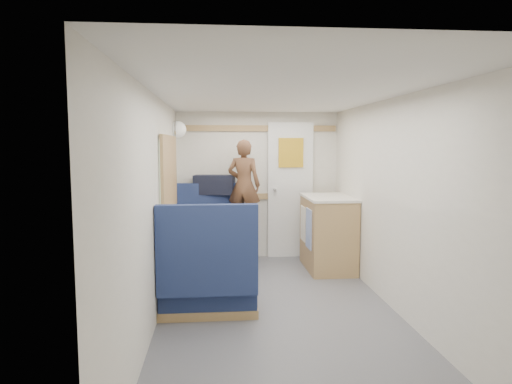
{
  "coord_description": "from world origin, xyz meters",
  "views": [
    {
      "loc": [
        -0.57,
        -3.98,
        1.57
      ],
      "look_at": [
        -0.14,
        0.9,
        1.05
      ],
      "focal_mm": 32.0,
      "sensor_mm": 36.0,
      "label": 1
    }
  ],
  "objects": [
    {
      "name": "wine_glass",
      "position": [
        -0.71,
        1.08,
        0.84
      ],
      "size": [
        0.08,
        0.08,
        0.17
      ],
      "color": "white",
      "rests_on": "dinette_table"
    },
    {
      "name": "bench_far",
      "position": [
        -0.65,
        1.86,
        0.3
      ],
      "size": [
        0.9,
        0.59,
        1.05
      ],
      "color": "#172049",
      "rests_on": "floor"
    },
    {
      "name": "tray",
      "position": [
        -0.54,
        0.74,
        0.73
      ],
      "size": [
        0.35,
        0.4,
        0.02
      ],
      "primitive_type": "cube",
      "rotation": [
        0.0,
        0.0,
        -0.39
      ],
      "color": "white",
      "rests_on": "dinette_table"
    },
    {
      "name": "oak_trim_low",
      "position": [
        0.0,
        2.23,
        0.85
      ],
      "size": [
        2.15,
        0.02,
        0.08
      ],
      "primitive_type": "cube",
      "color": "olive",
      "rests_on": "wall_back"
    },
    {
      "name": "tumbler_left",
      "position": [
        -0.88,
        0.75,
        0.78
      ],
      "size": [
        0.08,
        0.08,
        0.12
      ],
      "primitive_type": "cylinder",
      "color": "white",
      "rests_on": "dinette_table"
    },
    {
      "name": "bench_near",
      "position": [
        -0.65,
        0.14,
        0.3
      ],
      "size": [
        0.9,
        0.59,
        1.05
      ],
      "color": "#172049",
      "rests_on": "floor"
    },
    {
      "name": "galley_counter",
      "position": [
        0.82,
        1.55,
        0.47
      ],
      "size": [
        0.57,
        0.92,
        0.92
      ],
      "color": "olive",
      "rests_on": "floor"
    },
    {
      "name": "wall_back",
      "position": [
        0.0,
        2.25,
        1.0
      ],
      "size": [
        2.2,
        0.02,
        2.0
      ],
      "primitive_type": "cube",
      "color": "silver",
      "rests_on": "floor"
    },
    {
      "name": "dome_light",
      "position": [
        -1.04,
        1.85,
        1.75
      ],
      "size": [
        0.2,
        0.2,
        0.2
      ],
      "primitive_type": "sphere",
      "color": "white",
      "rests_on": "wall_left"
    },
    {
      "name": "bread_loaf",
      "position": [
        -0.5,
        1.36,
        0.77
      ],
      "size": [
        0.17,
        0.27,
        0.1
      ],
      "primitive_type": "cube",
      "rotation": [
        0.0,
        0.0,
        -0.12
      ],
      "color": "brown",
      "rests_on": "dinette_table"
    },
    {
      "name": "oak_trim_high",
      "position": [
        0.0,
        2.23,
        1.78
      ],
      "size": [
        2.15,
        0.02,
        0.08
      ],
      "primitive_type": "cube",
      "color": "olive",
      "rests_on": "wall_back"
    },
    {
      "name": "side_window",
      "position": [
        -1.08,
        1.0,
        1.25
      ],
      "size": [
        0.04,
        1.3,
        0.72
      ],
      "primitive_type": "cube",
      "color": "#A4B095",
      "rests_on": "wall_left"
    },
    {
      "name": "ledge",
      "position": [
        -0.65,
        2.12,
        0.88
      ],
      "size": [
        0.9,
        0.14,
        0.04
      ],
      "primitive_type": "cube",
      "color": "olive",
      "rests_on": "bench_far"
    },
    {
      "name": "dinette_table",
      "position": [
        -0.65,
        1.0,
        0.57
      ],
      "size": [
        0.62,
        0.92,
        0.72
      ],
      "color": "white",
      "rests_on": "floor"
    },
    {
      "name": "orange_fruit",
      "position": [
        -0.43,
        0.84,
        0.78
      ],
      "size": [
        0.08,
        0.08,
        0.08
      ],
      "primitive_type": "sphere",
      "color": "orange",
      "rests_on": "tray"
    },
    {
      "name": "floor",
      "position": [
        0.0,
        0.0,
        0.0
      ],
      "size": [
        4.5,
        4.5,
        0.0
      ],
      "primitive_type": "plane",
      "color": "#515156",
      "rests_on": "ground"
    },
    {
      "name": "duffel_bag",
      "position": [
        -0.59,
        2.12,
        1.03
      ],
      "size": [
        0.57,
        0.35,
        0.25
      ],
      "primitive_type": "cube",
      "rotation": [
        0.0,
        0.0,
        -0.19
      ],
      "color": "black",
      "rests_on": "ledge"
    },
    {
      "name": "salt_grinder",
      "position": [
        -0.68,
        1.08,
        0.76
      ],
      "size": [
        0.03,
        0.03,
        0.08
      ],
      "primitive_type": "cylinder",
      "color": "white",
      "rests_on": "dinette_table"
    },
    {
      "name": "tumbler_mid",
      "position": [
        -0.71,
        1.38,
        0.77
      ],
      "size": [
        0.06,
        0.06,
        0.1
      ],
      "primitive_type": "cylinder",
      "color": "white",
      "rests_on": "dinette_table"
    },
    {
      "name": "rear_door",
      "position": [
        0.45,
        2.22,
        0.97
      ],
      "size": [
        0.62,
        0.12,
        1.86
      ],
      "color": "white",
      "rests_on": "wall_back"
    },
    {
      "name": "beer_glass",
      "position": [
        -0.47,
        1.18,
        0.78
      ],
      "size": [
        0.07,
        0.07,
        0.11
      ],
      "primitive_type": "cylinder",
      "color": "#934115",
      "rests_on": "dinette_table"
    },
    {
      "name": "wall_left",
      "position": [
        -1.1,
        0.0,
        1.0
      ],
      "size": [
        0.02,
        4.5,
        2.0
      ],
      "primitive_type": "cube",
      "color": "silver",
      "rests_on": "floor"
    },
    {
      "name": "wall_right",
      "position": [
        1.1,
        0.0,
        1.0
      ],
      "size": [
        0.02,
        4.5,
        2.0
      ],
      "primitive_type": "cube",
      "color": "silver",
      "rests_on": "floor"
    },
    {
      "name": "pepper_grinder",
      "position": [
        -0.7,
        1.15,
        0.76
      ],
      "size": [
        0.03,
        0.03,
        0.09
      ],
      "primitive_type": "cylinder",
      "color": "black",
      "rests_on": "dinette_table"
    },
    {
      "name": "person",
      "position": [
        -0.21,
        1.89,
        1.04
      ],
      "size": [
        0.49,
        0.4,
        1.18
      ],
      "primitive_type": "imported",
      "rotation": [
        0.0,
        0.0,
        2.83
      ],
      "color": "brown",
      "rests_on": "bench_far"
    },
    {
      "name": "ceiling",
      "position": [
        0.0,
        0.0,
        2.0
      ],
      "size": [
        4.5,
        4.5,
        0.0
      ],
      "primitive_type": "plane",
      "rotation": [
        3.14,
        0.0,
        0.0
      ],
      "color": "silver",
      "rests_on": "wall_back"
    },
    {
      "name": "cheese_block",
      "position": [
        -0.66,
        0.76,
        0.76
      ],
      "size": [
        0.1,
        0.06,
        0.03
      ],
      "primitive_type": "cube",
      "rotation": [
        0.0,
        0.0,
        0.02
      ],
      "color": "#D9CE7D",
      "rests_on": "tray"
    }
  ]
}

